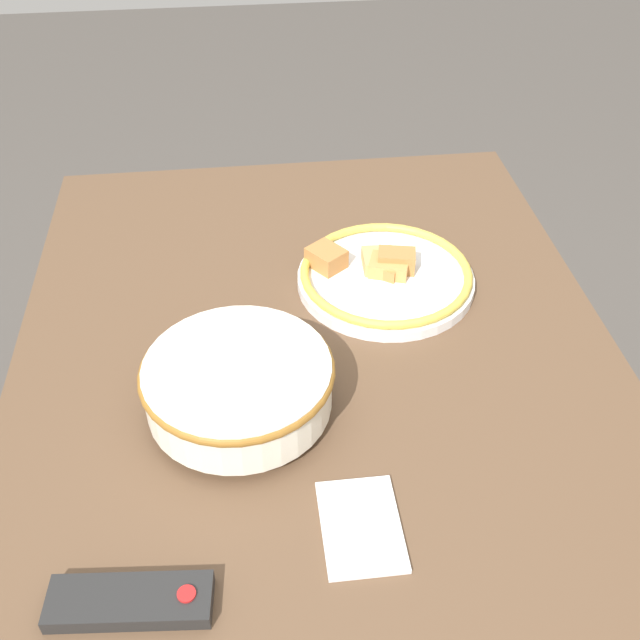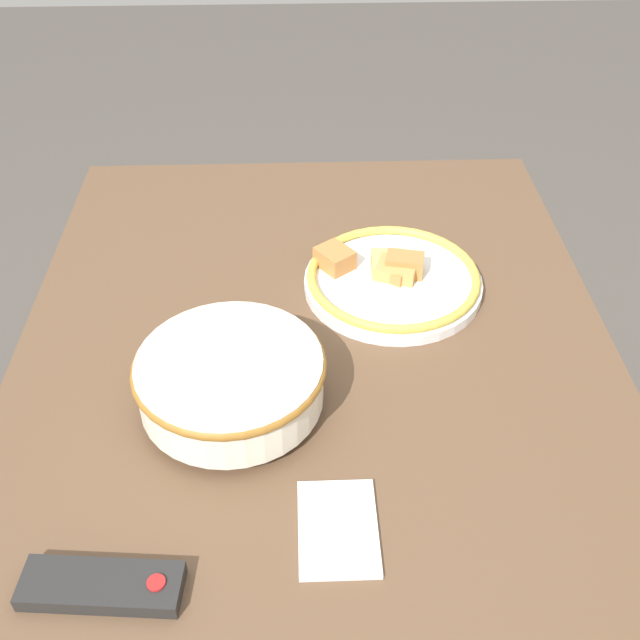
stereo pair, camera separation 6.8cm
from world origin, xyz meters
name	(u,v)px [view 2 (the right image)]	position (x,y,z in m)	size (l,w,h in m)	color
ground_plane	(318,628)	(0.00, 0.00, 0.00)	(8.00, 8.00, 0.00)	#4C4742
dining_table	(317,414)	(0.00, 0.00, 0.65)	(1.23, 0.89, 0.74)	brown
noodle_bowl	(231,380)	(-0.06, 0.12, 0.79)	(0.25, 0.25, 0.08)	silver
food_plate	(392,278)	(0.19, -0.13, 0.75)	(0.29, 0.29, 0.05)	white
tv_remote	(102,586)	(-0.33, 0.24, 0.75)	(0.07, 0.18, 0.02)	black
folded_napkin	(338,528)	(-0.26, -0.02, 0.74)	(0.13, 0.09, 0.01)	white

